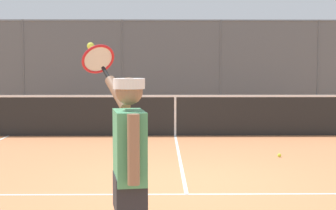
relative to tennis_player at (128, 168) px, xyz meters
name	(u,v)px	position (x,y,z in m)	size (l,w,h in m)	color
ground_plane	(184,182)	(-0.57, -3.57, -0.91)	(60.00, 60.00, 0.00)	#C67A4C
court_line_markings	(188,199)	(-0.57, -2.63, -0.91)	(7.89, 10.33, 0.01)	white
fence_backdrop	(171,72)	(-0.57, -14.16, 0.50)	(19.08, 1.37, 3.14)	#565B60
tennis_net	(175,115)	(-0.57, -8.54, -0.42)	(10.14, 0.09, 1.07)	#2D2D2D
tennis_player	(128,168)	(0.00, 0.00, 0.00)	(0.63, 1.29, 1.86)	black
tennis_ball_near_net	(279,155)	(-2.38, -5.61, -0.88)	(0.07, 0.07, 0.07)	#CCDB33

